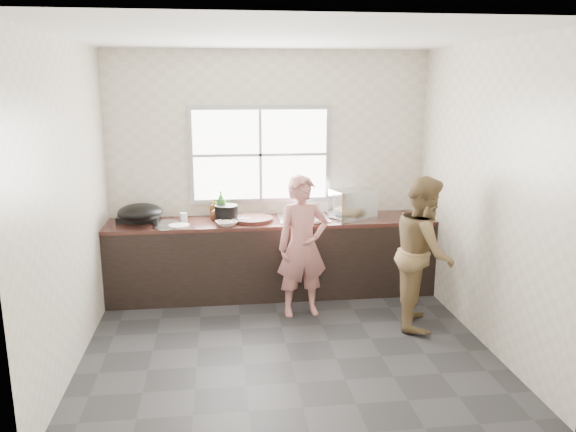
{
  "coord_description": "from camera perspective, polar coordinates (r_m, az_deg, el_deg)",
  "views": [
    {
      "loc": [
        -0.56,
        -4.73,
        2.32
      ],
      "look_at": [
        0.1,
        0.65,
        1.05
      ],
      "focal_mm": 35.0,
      "sensor_mm": 36.0,
      "label": 1
    }
  ],
  "objects": [
    {
      "name": "bottle_brown_tall",
      "position": [
        6.36,
        -7.42,
        0.74
      ],
      "size": [
        0.11,
        0.11,
        0.2
      ],
      "primitive_type": "imported",
      "rotation": [
        0.0,
        0.0,
        -0.28
      ],
      "color": "#513514",
      "rests_on": "countertop"
    },
    {
      "name": "window_frame",
      "position": [
        6.38,
        -2.84,
        6.24
      ],
      "size": [
        1.6,
        0.05,
        1.1
      ],
      "primitive_type": "cube",
      "color": "#9EA0A5",
      "rests_on": "wall_back"
    },
    {
      "name": "window_glazing",
      "position": [
        6.35,
        -2.82,
        6.22
      ],
      "size": [
        1.5,
        0.01,
        1.0
      ],
      "primitive_type": "cube",
      "color": "white",
      "rests_on": "window_frame"
    },
    {
      "name": "cutting_board",
      "position": [
        6.15,
        -3.61,
        -0.35
      ],
      "size": [
        0.44,
        0.44,
        0.04
      ],
      "primitive_type": "cylinder",
      "rotation": [
        0.0,
        0.0,
        -0.01
      ],
      "color": "black",
      "rests_on": "countertop"
    },
    {
      "name": "wok",
      "position": [
        6.11,
        -14.78,
        0.36
      ],
      "size": [
        0.61,
        0.61,
        0.18
      ],
      "primitive_type": "ellipsoid",
      "rotation": [
        0.0,
        0.0,
        0.36
      ],
      "color": "black",
      "rests_on": "burner"
    },
    {
      "name": "bowl_held",
      "position": [
        6.06,
        2.72,
        -0.46
      ],
      "size": [
        0.25,
        0.25,
        0.06
      ],
      "primitive_type": "imported",
      "rotation": [
        0.0,
        0.0,
        -0.36
      ],
      "color": "white",
      "rests_on": "countertop"
    },
    {
      "name": "pot_lid_left",
      "position": [
        6.02,
        -12.27,
        -1.09
      ],
      "size": [
        0.33,
        0.33,
        0.01
      ],
      "primitive_type": "cylinder",
      "rotation": [
        0.0,
        0.0,
        -0.38
      ],
      "color": "#BBBCC2",
      "rests_on": "countertop"
    },
    {
      "name": "person_side",
      "position": [
        5.6,
        13.61,
        -3.57
      ],
      "size": [
        0.74,
        0.85,
        1.48
      ],
      "primitive_type": "imported",
      "rotation": [
        0.0,
        0.0,
        1.29
      ],
      "color": "brown",
      "rests_on": "floor"
    },
    {
      "name": "sink",
      "position": [
        6.26,
        1.55,
        -0.26
      ],
      "size": [
        0.55,
        0.45,
        0.02
      ],
      "primitive_type": "cube",
      "color": "silver",
      "rests_on": "countertop"
    },
    {
      "name": "cabinet",
      "position": [
        6.34,
        -1.61,
        -4.36
      ],
      "size": [
        3.6,
        0.62,
        0.82
      ],
      "primitive_type": "cube",
      "color": "black",
      "rests_on": "floor"
    },
    {
      "name": "glass_jar",
      "position": [
        6.2,
        -10.55,
        -0.15
      ],
      "size": [
        0.08,
        0.08,
        0.11
      ],
      "primitive_type": "cylinder",
      "rotation": [
        0.0,
        0.0,
        -0.04
      ],
      "color": "silver",
      "rests_on": "countertop"
    },
    {
      "name": "wall_right",
      "position": [
        5.37,
        19.27,
        2.06
      ],
      "size": [
        0.01,
        3.2,
        2.7
      ],
      "primitive_type": "cube",
      "color": "silver",
      "rests_on": "ground"
    },
    {
      "name": "cleaver",
      "position": [
        6.13,
        -4.78,
        -0.21
      ],
      "size": [
        0.22,
        0.12,
        0.01
      ],
      "primitive_type": "cube",
      "rotation": [
        0.0,
        0.0,
        0.08
      ],
      "color": "#B7BABE",
      "rests_on": "cutting_board"
    },
    {
      "name": "wall_front",
      "position": [
        3.31,
        3.07,
        -3.81
      ],
      "size": [
        3.6,
        0.01,
        2.7
      ],
      "primitive_type": "cube",
      "color": "silver",
      "rests_on": "ground"
    },
    {
      "name": "bottle_brown_short",
      "position": [
        6.24,
        -7.29,
        0.29
      ],
      "size": [
        0.16,
        0.16,
        0.15
      ],
      "primitive_type": "imported",
      "rotation": [
        0.0,
        0.0,
        -0.4
      ],
      "color": "#452211",
      "rests_on": "countertop"
    },
    {
      "name": "faucet",
      "position": [
        6.42,
        1.3,
        1.41
      ],
      "size": [
        0.02,
        0.02,
        0.3
      ],
      "primitive_type": "cylinder",
      "color": "silver",
      "rests_on": "countertop"
    },
    {
      "name": "plate_food",
      "position": [
        6.04,
        -11.01,
        -0.95
      ],
      "size": [
        0.29,
        0.29,
        0.02
      ],
      "primitive_type": "cylinder",
      "rotation": [
        0.0,
        0.0,
        -0.43
      ],
      "color": "white",
      "rests_on": "countertop"
    },
    {
      "name": "wall_back",
      "position": [
        6.43,
        -1.93,
        4.51
      ],
      "size": [
        3.6,
        0.01,
        2.7
      ],
      "primitive_type": "cube",
      "color": "beige",
      "rests_on": "ground"
    },
    {
      "name": "countertop",
      "position": [
        6.22,
        -1.64,
        -0.58
      ],
      "size": [
        3.6,
        0.64,
        0.04
      ],
      "primitive_type": "cube",
      "color": "#381C16",
      "rests_on": "cabinet"
    },
    {
      "name": "dish_rack",
      "position": [
        6.24,
        6.61,
        1.15
      ],
      "size": [
        0.52,
        0.43,
        0.34
      ],
      "primitive_type": "cube",
      "rotation": [
        0.0,
        0.0,
        0.29
      ],
      "color": "silver",
      "rests_on": "countertop"
    },
    {
      "name": "black_pot",
      "position": [
        6.16,
        -6.28,
        0.27
      ],
      "size": [
        0.31,
        0.31,
        0.18
      ],
      "primitive_type": "cylinder",
      "rotation": [
        0.0,
        0.0,
        0.27
      ],
      "color": "black",
      "rests_on": "countertop"
    },
    {
      "name": "floor",
      "position": [
        5.3,
        -0.22,
        -12.84
      ],
      "size": [
        3.6,
        3.2,
        0.01
      ],
      "primitive_type": "cube",
      "color": "#28282B",
      "rests_on": "ground"
    },
    {
      "name": "woman",
      "position": [
        5.7,
        1.48,
        -3.55
      ],
      "size": [
        0.53,
        0.39,
        1.36
      ],
      "primitive_type": "imported",
      "rotation": [
        0.0,
        0.0,
        0.13
      ],
      "color": "tan",
      "rests_on": "floor"
    },
    {
      "name": "ceiling",
      "position": [
        4.77,
        -0.25,
        17.83
      ],
      "size": [
        3.6,
        3.2,
        0.01
      ],
      "primitive_type": "cube",
      "color": "silver",
      "rests_on": "wall_back"
    },
    {
      "name": "burner",
      "position": [
        6.44,
        -14.84,
        -0.05
      ],
      "size": [
        0.45,
        0.45,
        0.07
      ],
      "primitive_type": "cube",
      "rotation": [
        0.0,
        0.0,
        -0.03
      ],
      "color": "black",
      "rests_on": "countertop"
    },
    {
      "name": "wall_left",
      "position": [
        4.98,
        -21.33,
        1.06
      ],
      "size": [
        0.01,
        3.2,
        2.7
      ],
      "primitive_type": "cube",
      "color": "beige",
      "rests_on": "ground"
    },
    {
      "name": "bowl_crabs",
      "position": [
        6.21,
        2.14,
        -0.07
      ],
      "size": [
        0.26,
        0.26,
        0.07
      ],
      "primitive_type": "imported",
      "rotation": [
        0.0,
        0.0,
        0.24
      ],
      "color": "silver",
      "rests_on": "countertop"
    },
    {
      "name": "bottle_green",
      "position": [
        6.24,
        -6.82,
        1.11
      ],
      "size": [
        0.16,
        0.16,
        0.33
      ],
      "primitive_type": "imported",
      "rotation": [
        0.0,
        0.0,
        0.29
      ],
      "color": "#347F29",
      "rests_on": "countertop"
    },
    {
      "name": "bowl_mince",
      "position": [
        5.98,
        -6.28,
        -0.75
      ],
      "size": [
        0.29,
        0.29,
        0.05
      ],
      "primitive_type": "imported",
      "rotation": [
        0.0,
        0.0,
        0.42
      ],
      "color": "white",
      "rests_on": "countertop"
    },
    {
      "name": "pot_lid_right",
      "position": [
        6.2,
        -12.3,
        -0.68
      ],
      "size": [
        0.36,
        0.36,
        0.01
      ],
      "primitive_type": "cylinder",
      "rotation": [
        0.0,
        0.0,
        0.34
      ],
      "color": "silver",
      "rests_on": "countertop"
    }
  ]
}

